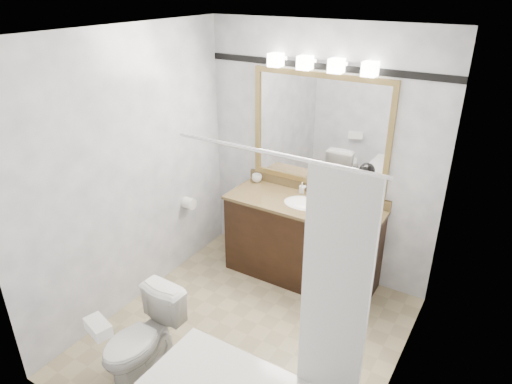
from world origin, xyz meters
TOP-DOWN VIEW (x-y plane):
  - room at (0.00, 0.00)m, footprint 2.42×2.62m
  - vanity at (0.00, 1.02)m, footprint 1.53×0.58m
  - mirror at (0.00, 1.28)m, footprint 1.40×0.04m
  - vanity_light_bar at (0.00, 1.23)m, footprint 1.02×0.14m
  - accent_stripe at (0.00, 1.29)m, footprint 2.40×0.01m
  - tp_roll at (-1.14, 0.66)m, footprint 0.11×0.12m
  - toilet at (-0.45, -0.78)m, footprint 0.41×0.68m
  - tissue_box at (-0.45, -1.12)m, footprint 0.23×0.16m
  - coffee_maker at (0.44, 1.05)m, footprint 0.18×0.22m
  - cup_left at (-0.65, 1.22)m, footprint 0.13×0.13m
  - soap_bottle_a at (-0.12, 1.22)m, footprint 0.06×0.06m
  - soap_bar at (0.09, 1.13)m, footprint 0.09×0.07m

SIDE VIEW (x-z plane):
  - toilet at x=-0.45m, z-range 0.00..0.68m
  - vanity at x=0.00m, z-range -0.04..0.93m
  - tp_roll at x=-1.14m, z-range 0.64..0.76m
  - tissue_box at x=-0.45m, z-range 0.68..0.77m
  - soap_bar at x=0.09m, z-range 0.85..0.87m
  - cup_left at x=-0.65m, z-range 0.85..0.93m
  - soap_bottle_a at x=-0.12m, z-range 0.85..0.96m
  - coffee_maker at x=0.44m, z-range 0.86..1.20m
  - room at x=0.00m, z-range -0.01..2.51m
  - mirror at x=0.00m, z-range 0.95..2.05m
  - accent_stripe at x=0.00m, z-range 2.07..2.13m
  - vanity_light_bar at x=0.00m, z-range 2.07..2.19m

